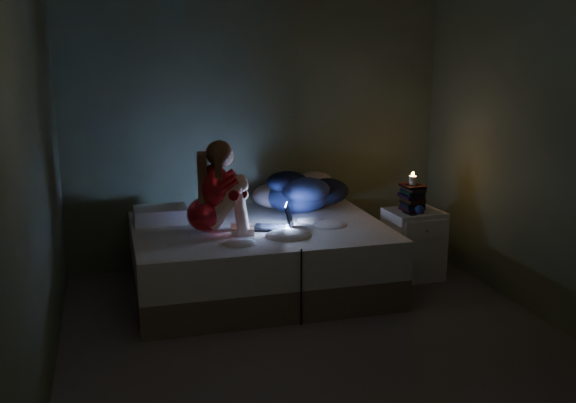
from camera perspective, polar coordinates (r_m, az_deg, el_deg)
name	(u,v)px	position (r m, az deg, el deg)	size (l,w,h in m)	color
floor	(318,342)	(4.84, 2.64, -12.07)	(3.60, 3.80, 0.02)	#474442
wall_back	(257,129)	(6.26, -2.68, 6.27)	(3.60, 0.02, 2.60)	#434D37
wall_front	(469,241)	(2.74, 15.43, -3.29)	(3.60, 0.02, 2.60)	#434D37
wall_left	(35,176)	(4.25, -21.08, 2.07)	(0.02, 3.80, 2.60)	#434D37
wall_right	(551,151)	(5.29, 21.84, 4.05)	(0.02, 3.80, 2.60)	#434D37
bed	(259,258)	(5.67, -2.50, -4.94)	(2.11, 1.58, 0.58)	#B5B1AA
pillow	(160,215)	(5.78, -11.02, -1.16)	(0.45, 0.32, 0.13)	silver
woman	(205,188)	(5.29, -7.21, 1.20)	(0.48, 0.31, 0.77)	#A80400
laptop	(273,216)	(5.45, -1.33, -1.26)	(0.32, 0.23, 0.23)	black
clothes_pile	(298,189)	(6.09, 0.90, 1.05)	(0.64, 0.51, 0.38)	navy
nightstand	(413,244)	(6.09, 10.81, -3.65)	(0.47, 0.42, 0.63)	silver
book_stack	(412,198)	(5.97, 10.71, 0.27)	(0.19, 0.25, 0.23)	black
candle	(413,181)	(5.94, 10.77, 1.73)	(0.07, 0.07, 0.08)	beige
phone	(409,213)	(5.89, 10.44, -0.99)	(0.07, 0.14, 0.01)	black
blue_orb	(419,210)	(5.89, 11.28, -0.69)	(0.08, 0.08, 0.08)	navy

